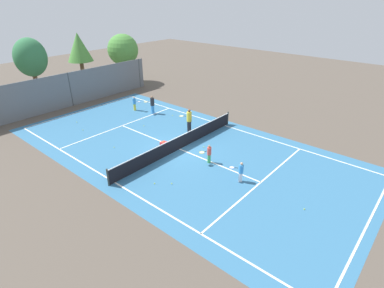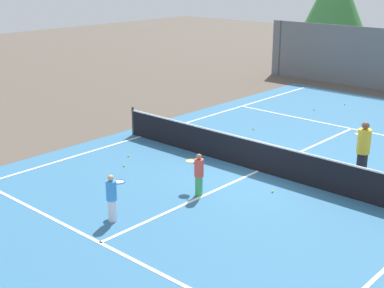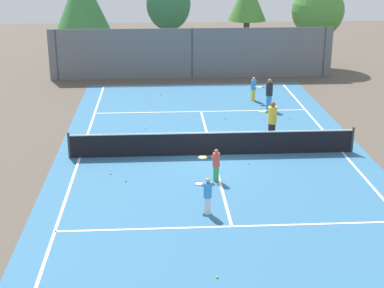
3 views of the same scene
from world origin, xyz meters
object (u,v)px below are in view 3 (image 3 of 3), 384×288
Objects in this scene: player_1 at (269,94)px; player_4 at (207,195)px; tennis_ball_1 at (111,173)px; tennis_ball_6 at (146,128)px; tennis_ball_2 at (151,103)px; tennis_ball_5 at (161,95)px; tennis_ball_0 at (217,277)px; player_0 at (272,121)px; ball_crate at (200,142)px; tennis_ball_7 at (248,163)px; tennis_ball_8 at (225,119)px; player_3 at (254,88)px; player_2 at (215,164)px; tennis_ball_3 at (289,118)px; tennis_ball_4 at (126,181)px.

player_1 reaches higher than player_4.
tennis_ball_1 and tennis_ball_6 have the same top height.
tennis_ball_5 is at bearing 72.96° from tennis_ball_2.
player_0 is at bearing 72.00° from tennis_ball_0.
tennis_ball_1 is (-3.41, 3.55, -0.63)m from player_4.
ball_crate reaches higher than tennis_ball_7.
tennis_ball_2 is 4.81m from tennis_ball_8.
tennis_ball_5 is at bearing 119.93° from player_0.
player_3 is at bearing 79.67° from tennis_ball_7.
tennis_ball_1 is (-3.95, 0.85, -0.62)m from player_2.
tennis_ball_6 is at bearing 158.82° from player_0.
tennis_ball_0 is 1.00× the size of tennis_ball_2.
player_4 is 19.15× the size of tennis_ball_3.
ball_crate is 4.15m from tennis_ball_8.
tennis_ball_3 is 8.14m from tennis_ball_5.
player_4 is at bearing -116.10° from tennis_ball_3.
tennis_ball_1 is (-7.67, -8.43, -0.82)m from player_1.
ball_crate reaches higher than tennis_ball_8.
tennis_ball_4 is (-3.32, 0.10, -0.62)m from player_2.
tennis_ball_4 is at bearing -163.02° from tennis_ball_7.
player_3 reaches higher than player_4.
player_0 is at bearing -21.18° from tennis_ball_6.
player_2 reaches higher than tennis_ball_5.
player_3 reaches higher than tennis_ball_2.
tennis_ball_5 is 11.51m from tennis_ball_7.
player_4 reaches higher than tennis_ball_2.
tennis_ball_4 is (-6.55, -11.04, -0.65)m from player_3.
tennis_ball_1 is 1.00× the size of tennis_ball_2.
player_4 is (-4.26, -11.98, -0.20)m from player_1.
player_1 is at bearing -13.14° from tennis_ball_2.
tennis_ball_7 is at bearing 64.68° from player_4.
player_0 is at bearing 6.51° from ball_crate.
player_0 is at bearing 61.63° from tennis_ball_7.
player_4 is 19.15× the size of tennis_ball_0.
tennis_ball_0 and tennis_ball_3 have the same top height.
player_1 is at bearing 70.41° from player_4.
ball_crate is 6.46× the size of tennis_ball_2.
tennis_ball_6 is (-5.59, 2.17, -0.92)m from player_0.
tennis_ball_3 is at bearing -67.04° from player_1.
player_1 is at bearing 74.74° from tennis_ball_0.
player_4 is 19.15× the size of tennis_ball_1.
tennis_ball_2 is 4.37m from tennis_ball_6.
tennis_ball_0 is (-0.60, -6.58, -0.62)m from player_2.
tennis_ball_7 is at bearing -118.37° from player_0.
tennis_ball_1 is 5.47m from tennis_ball_7.
ball_crate is at bearing 87.73° from player_4.
tennis_ball_5 is at bearing 93.93° from tennis_ball_0.
player_1 is 11.60m from tennis_ball_4.
ball_crate is at bearing 94.18° from player_2.
tennis_ball_8 is (1.86, 14.27, 0.00)m from tennis_ball_0.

